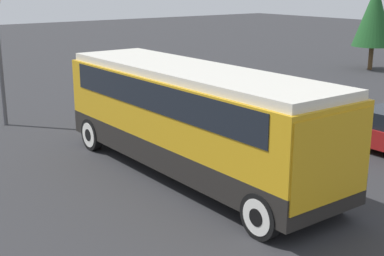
% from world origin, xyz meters
% --- Properties ---
extents(ground_plane, '(120.00, 120.00, 0.00)m').
position_xyz_m(ground_plane, '(0.00, 0.00, 0.00)').
color(ground_plane, '#2D2D30').
extents(tour_bus, '(9.73, 2.68, 3.08)m').
position_xyz_m(tour_bus, '(0.10, 0.00, 1.85)').
color(tour_bus, black).
rests_on(tour_bus, ground_plane).
extents(parked_car_near, '(4.20, 1.97, 1.33)m').
position_xyz_m(parked_car_near, '(-1.65, 5.14, 0.67)').
color(parked_car_near, navy).
rests_on(parked_car_near, ground_plane).
extents(tree_center, '(2.50, 2.50, 5.26)m').
position_xyz_m(tree_center, '(-8.60, 20.47, 3.35)').
color(tree_center, brown).
rests_on(tree_center, ground_plane).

